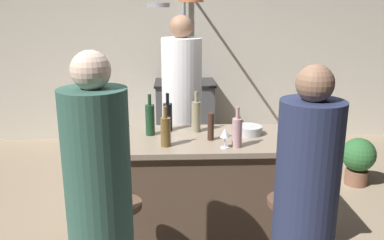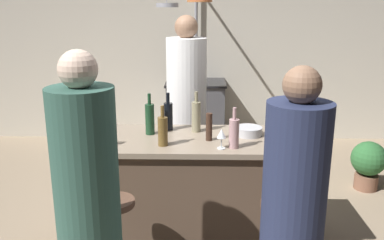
# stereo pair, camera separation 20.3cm
# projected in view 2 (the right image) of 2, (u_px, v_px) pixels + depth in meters

# --- Properties ---
(back_wall) EXTENTS (6.40, 0.16, 2.60)m
(back_wall) POSITION_uv_depth(u_px,v_px,m) (196.00, 48.00, 5.81)
(back_wall) COLOR beige
(back_wall) RESTS_ON ground_plane
(kitchen_island) EXTENTS (1.80, 0.72, 0.90)m
(kitchen_island) POSITION_uv_depth(u_px,v_px,m) (192.00, 191.00, 3.29)
(kitchen_island) COLOR brown
(kitchen_island) RESTS_ON ground_plane
(stove_range) EXTENTS (0.80, 0.64, 0.89)m
(stove_range) POSITION_uv_depth(u_px,v_px,m) (196.00, 114.00, 5.65)
(stove_range) COLOR #47474C
(stove_range) RESTS_ON ground_plane
(chef) EXTENTS (0.38, 0.38, 1.80)m
(chef) POSITION_uv_depth(u_px,v_px,m) (187.00, 117.00, 4.01)
(chef) COLOR white
(chef) RESTS_ON ground_plane
(guest_left) EXTENTS (0.35, 0.35, 1.67)m
(guest_left) POSITION_uv_depth(u_px,v_px,m) (89.00, 213.00, 2.28)
(guest_left) COLOR #33594C
(guest_left) RESTS_ON ground_plane
(guest_right) EXTENTS (0.34, 0.34, 1.60)m
(guest_right) POSITION_uv_depth(u_px,v_px,m) (292.00, 224.00, 2.23)
(guest_right) COLOR #262D4C
(guest_right) RESTS_ON ground_plane
(overhead_pot_rack) EXTENTS (0.61, 1.30, 2.17)m
(overhead_pot_rack) POSITION_uv_depth(u_px,v_px,m) (191.00, 25.00, 4.95)
(overhead_pot_rack) COLOR gray
(overhead_pot_rack) RESTS_ON ground_plane
(potted_plant) EXTENTS (0.36, 0.36, 0.52)m
(potted_plant) POSITION_uv_depth(u_px,v_px,m) (368.00, 162.00, 4.32)
(potted_plant) COLOR brown
(potted_plant) RESTS_ON ground_plane
(pepper_mill) EXTENTS (0.05, 0.05, 0.21)m
(pepper_mill) POSITION_uv_depth(u_px,v_px,m) (209.00, 127.00, 3.08)
(pepper_mill) COLOR #382319
(pepper_mill) RESTS_ON kitchen_island
(wine_bottle_dark) EXTENTS (0.07, 0.07, 0.31)m
(wine_bottle_dark) POSITION_uv_depth(u_px,v_px,m) (168.00, 116.00, 3.34)
(wine_bottle_dark) COLOR black
(wine_bottle_dark) RESTS_ON kitchen_island
(wine_bottle_amber) EXTENTS (0.07, 0.07, 0.30)m
(wine_bottle_amber) POSITION_uv_depth(u_px,v_px,m) (163.00, 131.00, 2.97)
(wine_bottle_amber) COLOR brown
(wine_bottle_amber) RESTS_ON kitchen_island
(wine_bottle_white) EXTENTS (0.07, 0.07, 0.33)m
(wine_bottle_white) POSITION_uv_depth(u_px,v_px,m) (196.00, 116.00, 3.29)
(wine_bottle_white) COLOR gray
(wine_bottle_white) RESTS_ON kitchen_island
(wine_bottle_rose) EXTENTS (0.07, 0.07, 0.30)m
(wine_bottle_rose) POSITION_uv_depth(u_px,v_px,m) (234.00, 133.00, 2.92)
(wine_bottle_rose) COLOR #B78C8E
(wine_bottle_rose) RESTS_ON kitchen_island
(wine_bottle_green) EXTENTS (0.07, 0.07, 0.33)m
(wine_bottle_green) POSITION_uv_depth(u_px,v_px,m) (150.00, 118.00, 3.23)
(wine_bottle_green) COLOR #193D23
(wine_bottle_green) RESTS_ON kitchen_island
(wine_glass_by_chef) EXTENTS (0.07, 0.07, 0.15)m
(wine_glass_by_chef) POSITION_uv_depth(u_px,v_px,m) (222.00, 134.00, 2.91)
(wine_glass_by_chef) COLOR silver
(wine_glass_by_chef) RESTS_ON kitchen_island
(wine_glass_near_left_guest) EXTENTS (0.07, 0.07, 0.15)m
(wine_glass_near_left_guest) POSITION_uv_depth(u_px,v_px,m) (110.00, 131.00, 2.99)
(wine_glass_near_left_guest) COLOR silver
(wine_glass_near_left_guest) RESTS_ON kitchen_island
(mixing_bowl_ceramic) EXTENTS (0.14, 0.14, 0.08)m
(mixing_bowl_ceramic) POSITION_uv_depth(u_px,v_px,m) (95.00, 133.00, 3.16)
(mixing_bowl_ceramic) COLOR silver
(mixing_bowl_ceramic) RESTS_ON kitchen_island
(mixing_bowl_steel) EXTENTS (0.21, 0.21, 0.07)m
(mixing_bowl_steel) POSITION_uv_depth(u_px,v_px,m) (249.00, 131.00, 3.23)
(mixing_bowl_steel) COLOR #B7B7BC
(mixing_bowl_steel) RESTS_ON kitchen_island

